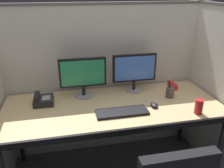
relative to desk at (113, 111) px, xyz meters
The scene contains 11 objects.
cubicle_partition_rear 0.47m from the desk, 90.00° to the left, with size 2.21×0.06×1.57m.
cubicle_partition_right 1.00m from the desk, ahead, with size 0.06×1.41×1.57m.
desk is the anchor object (origin of this frame).
monitor_left 0.43m from the desk, 133.43° to the left, with size 0.43×0.17×0.37m.
monitor_right 0.47m from the desk, 45.88° to the left, with size 0.43×0.17×0.37m.
keyboard_main 0.16m from the desk, 74.78° to the right, with size 0.43×0.15×0.02m, color black.
computer_mouse 0.36m from the desk, 15.32° to the right, with size 0.06×0.10×0.04m.
red_stapler 0.73m from the desk, 20.71° to the left, with size 0.04×0.15×0.06m, color red.
desk_phone 0.63m from the desk, 163.93° to the left, with size 0.17×0.19×0.09m.
pen_cup 0.57m from the desk, ahead, with size 0.08×0.08×0.17m.
soda_can 0.71m from the desk, 22.89° to the right, with size 0.07×0.07×0.12m, color red.
Camera 1 is at (-0.39, -1.49, 1.70)m, focal length 37.58 mm.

